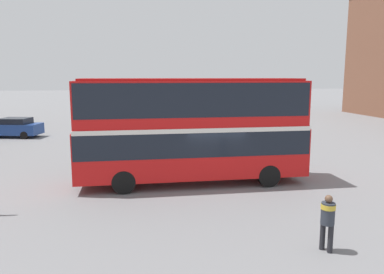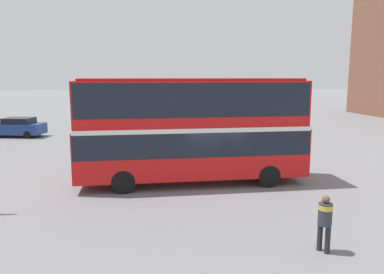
% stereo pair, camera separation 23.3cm
% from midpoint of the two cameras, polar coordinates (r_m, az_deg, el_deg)
% --- Properties ---
extents(ground_plane, '(240.00, 240.00, 0.00)m').
position_cam_midpoint_polar(ground_plane, '(17.17, 2.67, -7.29)').
color(ground_plane, slate).
extents(double_decker_bus, '(10.33, 2.74, 4.79)m').
position_cam_midpoint_polar(double_decker_bus, '(16.89, -0.39, 1.93)').
color(double_decker_bus, red).
rests_on(double_decker_bus, ground_plane).
extents(pedestrian_foreground, '(0.55, 0.55, 1.64)m').
position_cam_midpoint_polar(pedestrian_foreground, '(11.28, 19.40, -11.43)').
color(pedestrian_foreground, '#232328').
rests_on(pedestrian_foreground, ground_plane).
extents(parked_car_kerb_near, '(4.20, 2.09, 1.63)m').
position_cam_midpoint_polar(parked_car_kerb_near, '(30.95, 9.72, 1.58)').
color(parked_car_kerb_near, maroon).
rests_on(parked_car_kerb_near, ground_plane).
extents(parked_car_kerb_far, '(4.34, 2.69, 1.42)m').
position_cam_midpoint_polar(parked_car_kerb_far, '(28.24, -6.78, 0.75)').
color(parked_car_kerb_far, silver).
rests_on(parked_car_kerb_far, ground_plane).
extents(parked_car_side_street, '(4.48, 2.85, 1.56)m').
position_cam_midpoint_polar(parked_car_side_street, '(33.44, -25.61, 1.32)').
color(parked_car_side_street, navy).
rests_on(parked_car_side_street, ground_plane).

